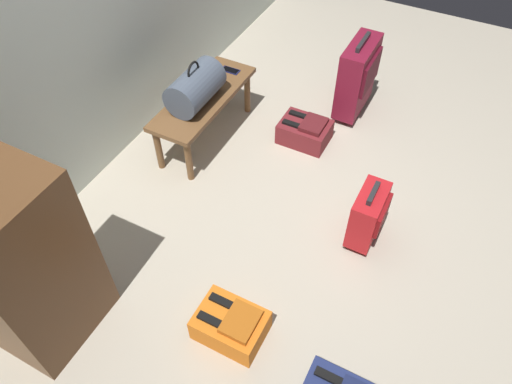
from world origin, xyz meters
The scene contains 9 objects.
ground_plane centered at (0.00, 0.00, 0.00)m, with size 6.60×6.60×0.00m, color #B2A893.
bench centered at (0.44, 1.05, 0.34)m, with size 1.00×0.36×0.40m.
duffel_bag_slate centered at (0.36, 1.05, 0.53)m, with size 0.44×0.26×0.34m.
cell_phone centered at (0.81, 1.02, 0.41)m, with size 0.07×0.14×0.01m.
suitcase_upright_burgundy centered at (1.29, 0.14, 0.34)m, with size 0.47×0.21×0.66m.
suitcase_small_red centered at (0.06, -0.38, 0.24)m, with size 0.32×0.19×0.46m.
backpack_orange centered at (-0.92, 0.06, 0.09)m, with size 0.28×0.38×0.21m.
backpack_maroon centered at (0.76, 0.34, 0.09)m, with size 0.28×0.38×0.21m.
side_cabinet centered at (-1.31, 0.98, 0.55)m, with size 0.56×0.44×1.10m.
Camera 1 is at (-1.95, -0.63, 2.58)m, focal length 33.77 mm.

